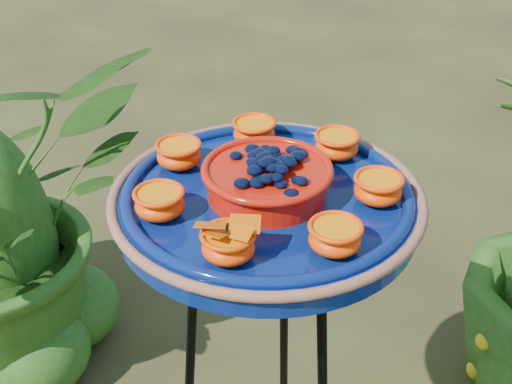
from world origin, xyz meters
TOP-DOWN VIEW (x-y plane):
  - tripod_stand at (0.07, 0.04)m, footprint 0.38×0.38m
  - feeder_dish at (0.07, 0.04)m, footprint 0.53×0.53m

SIDE VIEW (x-z plane):
  - tripod_stand at x=0.07m, z-range 0.09..0.91m
  - feeder_dish at x=0.07m, z-range 0.81..0.91m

